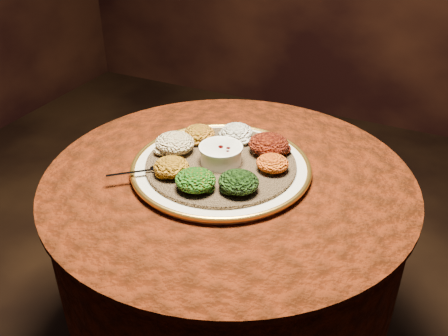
% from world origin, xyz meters
% --- Properties ---
extents(table, '(0.96, 0.96, 0.73)m').
position_xyz_m(table, '(0.00, 0.00, 0.55)').
color(table, black).
rests_on(table, ground).
extents(platter, '(0.57, 0.57, 0.02)m').
position_xyz_m(platter, '(-0.03, 0.01, 0.75)').
color(platter, beige).
rests_on(platter, table).
extents(injera, '(0.48, 0.48, 0.01)m').
position_xyz_m(injera, '(-0.03, 0.01, 0.76)').
color(injera, brown).
rests_on(injera, platter).
extents(stew_bowl, '(0.11, 0.11, 0.05)m').
position_xyz_m(stew_bowl, '(-0.03, 0.01, 0.79)').
color(stew_bowl, white).
rests_on(stew_bowl, injera).
extents(spoon, '(0.12, 0.10, 0.01)m').
position_xyz_m(spoon, '(-0.16, -0.11, 0.77)').
color(spoon, silver).
rests_on(spoon, injera).
extents(portion_ayib, '(0.09, 0.08, 0.04)m').
position_xyz_m(portion_ayib, '(-0.04, 0.14, 0.78)').
color(portion_ayib, white).
rests_on(portion_ayib, injera).
extents(portion_kitfo, '(0.11, 0.10, 0.05)m').
position_xyz_m(portion_kitfo, '(0.07, 0.11, 0.79)').
color(portion_kitfo, black).
rests_on(portion_kitfo, injera).
extents(portion_tikil, '(0.08, 0.08, 0.04)m').
position_xyz_m(portion_tikil, '(0.11, 0.03, 0.78)').
color(portion_tikil, orange).
rests_on(portion_tikil, injera).
extents(portion_gomen, '(0.10, 0.09, 0.05)m').
position_xyz_m(portion_gomen, '(0.07, -0.09, 0.79)').
color(portion_gomen, black).
rests_on(portion_gomen, injera).
extents(portion_mixveg, '(0.10, 0.09, 0.05)m').
position_xyz_m(portion_mixveg, '(-0.03, -0.13, 0.79)').
color(portion_mixveg, '#A4420A').
rests_on(portion_mixveg, injera).
extents(portion_kik, '(0.09, 0.09, 0.04)m').
position_xyz_m(portion_kik, '(-0.11, -0.10, 0.78)').
color(portion_kik, '#AC670F').
rests_on(portion_kik, injera).
extents(portion_timatim, '(0.11, 0.10, 0.05)m').
position_xyz_m(portion_timatim, '(-0.16, 0.01, 0.79)').
color(portion_timatim, maroon).
rests_on(portion_timatim, injera).
extents(portion_shiro, '(0.09, 0.08, 0.04)m').
position_xyz_m(portion_shiro, '(-0.13, 0.09, 0.78)').
color(portion_shiro, '#A15313').
rests_on(portion_shiro, injera).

